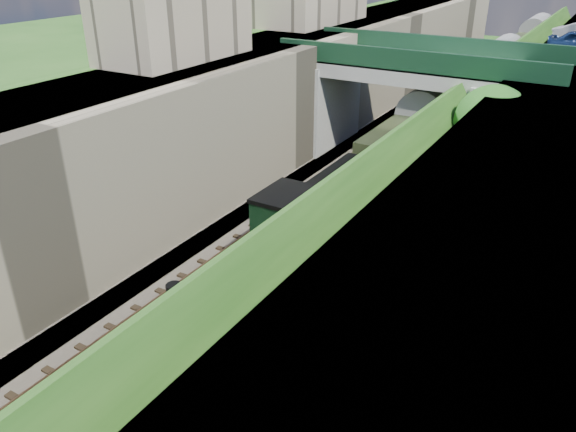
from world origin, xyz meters
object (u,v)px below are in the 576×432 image
object	(u,v)px
road_bridge	(428,98)
tree	(495,126)
tender	(346,210)
locomotive	(255,282)

from	to	relation	value
road_bridge	tree	world-z (taller)	road_bridge
tree	tender	size ratio (longest dim) A/B	1.10
tree	road_bridge	bearing A→B (deg)	131.21
road_bridge	tree	xyz separation A→B (m)	(4.97, -5.68, 0.57)
locomotive	tender	xyz separation A→B (m)	(-0.00, 7.36, -0.27)
tree	tender	bearing A→B (deg)	-127.86
road_bridge	tree	size ratio (longest dim) A/B	2.42
tree	locomotive	bearing A→B (deg)	-109.34
road_bridge	locomotive	size ratio (longest dim) A/B	1.56
tree	locomotive	world-z (taller)	tree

